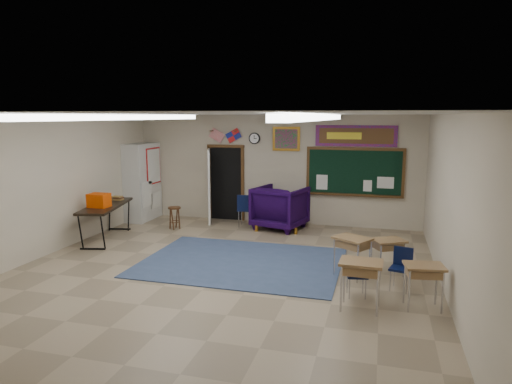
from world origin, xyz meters
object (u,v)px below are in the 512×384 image
(student_desk_front_left, at_px, (352,255))
(student_desk_front_right, at_px, (388,255))
(folding_table, at_px, (106,220))
(wingback_armchair, at_px, (280,207))
(wooden_stool, at_px, (175,218))

(student_desk_front_left, bearing_deg, student_desk_front_right, 54.40)
(student_desk_front_right, xyz_separation_m, folding_table, (-6.56, 0.82, 0.08))
(wingback_armchair, bearing_deg, student_desk_front_right, 147.11)
(wingback_armchair, distance_m, student_desk_front_left, 3.89)
(wingback_armchair, relative_size, student_desk_front_right, 1.75)
(student_desk_front_left, relative_size, folding_table, 0.36)
(wingback_armchair, height_order, student_desk_front_left, wingback_armchair)
(wingback_armchair, distance_m, folding_table, 4.41)
(student_desk_front_left, relative_size, wooden_stool, 1.33)
(student_desk_front_left, height_order, wooden_stool, student_desk_front_left)
(student_desk_front_left, xyz_separation_m, folding_table, (-5.92, 1.09, 0.04))
(wingback_armchair, distance_m, wooden_stool, 2.81)
(student_desk_front_right, distance_m, wooden_stool, 5.85)
(student_desk_front_left, distance_m, folding_table, 6.02)
(wingback_armchair, xyz_separation_m, folding_table, (-3.83, -2.19, -0.10))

